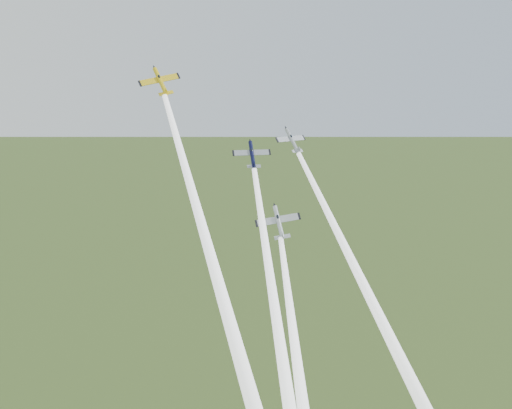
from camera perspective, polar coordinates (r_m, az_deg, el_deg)
name	(u,v)px	position (r m, az deg, el deg)	size (l,w,h in m)	color
plane_yellow	(161,81)	(117.70, -8.49, 10.78)	(7.66, 7.60, 1.20)	yellow
smoke_trail_yellow	(220,288)	(99.02, -3.25, -7.38)	(2.81, 2.81, 73.72)	white
plane_navy	(252,154)	(119.35, -0.35, 4.47)	(7.25, 7.19, 1.14)	black
smoke_trail_navy	(282,358)	(104.36, 2.34, -13.45)	(2.81, 2.81, 70.01)	white
plane_silver_right	(292,140)	(131.21, 3.22, 5.72)	(7.35, 7.30, 1.15)	#A8AEB6
smoke_trail_silver_right	(370,298)	(121.05, 10.11, -8.18)	(2.81, 2.81, 64.57)	white
plane_silver_low	(279,222)	(118.44, 2.03, -1.59)	(8.52, 8.46, 1.34)	#AAB0B8
smoke_trail_silver_low	(300,386)	(108.80, 3.95, -15.76)	(2.81, 2.81, 53.30)	white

